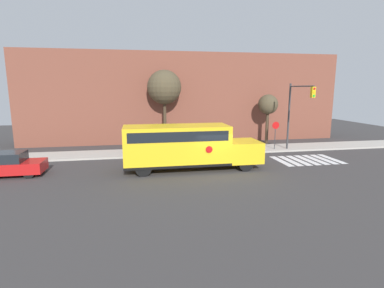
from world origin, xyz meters
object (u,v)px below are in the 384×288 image
(school_bus, at_px, (185,145))
(parked_car, at_px, (8,164))
(tree_far_sidewalk, at_px, (268,105))
(stop_sign, at_px, (275,132))
(tree_near_sidewalk, at_px, (164,88))
(traffic_light, at_px, (296,107))

(school_bus, height_order, parked_car, school_bus)
(tree_far_sidewalk, bearing_deg, parked_car, -159.28)
(parked_car, bearing_deg, stop_sign, 11.97)
(tree_near_sidewalk, relative_size, tree_far_sidewalk, 1.47)
(school_bus, relative_size, tree_far_sidewalk, 1.89)
(school_bus, distance_m, tree_far_sidewalk, 12.85)
(stop_sign, relative_size, tree_far_sidewalk, 0.53)
(school_bus, bearing_deg, tree_far_sidewalk, 41.11)
(parked_car, xyz_separation_m, stop_sign, (19.75, 4.19, 0.92))
(parked_car, xyz_separation_m, tree_far_sidewalk, (20.60, 7.79, 3.03))
(tree_far_sidewalk, bearing_deg, school_bus, -138.89)
(school_bus, height_order, tree_far_sidewalk, tree_far_sidewalk)
(school_bus, distance_m, tree_near_sidewalk, 9.71)
(stop_sign, bearing_deg, school_bus, -151.46)
(tree_near_sidewalk, distance_m, tree_far_sidewalk, 10.21)
(stop_sign, bearing_deg, tree_far_sidewalk, 76.72)
(stop_sign, xyz_separation_m, tree_near_sidewalk, (-9.20, 4.20, 3.79))
(tree_near_sidewalk, bearing_deg, stop_sign, -24.54)
(traffic_light, bearing_deg, tree_far_sidewalk, 93.86)
(school_bus, xyz_separation_m, parked_car, (-11.05, 0.54, -0.95))
(stop_sign, bearing_deg, traffic_light, -44.05)
(parked_car, bearing_deg, school_bus, -2.82)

